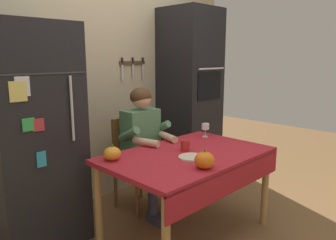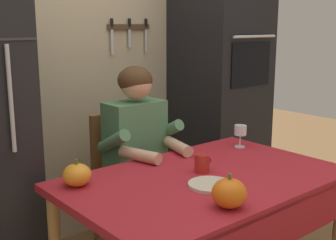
{
  "view_description": "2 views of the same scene",
  "coord_description": "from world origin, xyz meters",
  "px_view_note": "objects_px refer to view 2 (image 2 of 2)",
  "views": [
    {
      "loc": [
        -1.97,
        -1.63,
        1.54
      ],
      "look_at": [
        -0.08,
        0.25,
        1.01
      ],
      "focal_mm": 34.69,
      "sensor_mm": 36.0,
      "label": 1
    },
    {
      "loc": [
        -1.5,
        -1.39,
        1.49
      ],
      "look_at": [
        -0.11,
        0.26,
        1.02
      ],
      "focal_mm": 47.34,
      "sensor_mm": 36.0,
      "label": 2
    }
  ],
  "objects_px": {
    "pumpkin_medium": "(229,193)",
    "serving_tray": "(211,185)",
    "wine_glass": "(240,131)",
    "wall_oven": "(220,81)",
    "chair_behind_person": "(125,178)",
    "pumpkin_large": "(77,175)",
    "dining_table": "(208,193)",
    "seated_person": "(142,151)",
    "coffee_mug": "(202,163)"
  },
  "relations": [
    {
      "from": "chair_behind_person",
      "to": "serving_tray",
      "type": "distance_m",
      "value": 0.93
    },
    {
      "from": "chair_behind_person",
      "to": "wall_oven",
      "type": "bearing_deg",
      "value": 7.34
    },
    {
      "from": "chair_behind_person",
      "to": "pumpkin_large",
      "type": "bearing_deg",
      "value": -141.24
    },
    {
      "from": "wall_oven",
      "to": "pumpkin_large",
      "type": "xyz_separation_m",
      "value": [
        -1.6,
        -0.61,
        -0.26
      ]
    },
    {
      "from": "coffee_mug",
      "to": "pumpkin_medium",
      "type": "distance_m",
      "value": 0.46
    },
    {
      "from": "wine_glass",
      "to": "pumpkin_medium",
      "type": "height_order",
      "value": "pumpkin_medium"
    },
    {
      "from": "seated_person",
      "to": "pumpkin_large",
      "type": "distance_m",
      "value": 0.66
    },
    {
      "from": "coffee_mug",
      "to": "wine_glass",
      "type": "relative_size",
      "value": 0.75
    },
    {
      "from": "wall_oven",
      "to": "dining_table",
      "type": "relative_size",
      "value": 1.5
    },
    {
      "from": "wine_glass",
      "to": "coffee_mug",
      "type": "bearing_deg",
      "value": -159.78
    },
    {
      "from": "dining_table",
      "to": "pumpkin_medium",
      "type": "relative_size",
      "value": 9.5
    },
    {
      "from": "chair_behind_person",
      "to": "seated_person",
      "type": "bearing_deg",
      "value": -90.0
    },
    {
      "from": "wine_glass",
      "to": "chair_behind_person",
      "type": "bearing_deg",
      "value": 134.21
    },
    {
      "from": "chair_behind_person",
      "to": "pumpkin_medium",
      "type": "relative_size",
      "value": 6.31
    },
    {
      "from": "wall_oven",
      "to": "pumpkin_medium",
      "type": "relative_size",
      "value": 14.25
    },
    {
      "from": "pumpkin_medium",
      "to": "pumpkin_large",
      "type": "bearing_deg",
      "value": 119.74
    },
    {
      "from": "coffee_mug",
      "to": "pumpkin_large",
      "type": "xyz_separation_m",
      "value": [
        -0.59,
        0.24,
        0.01
      ]
    },
    {
      "from": "seated_person",
      "to": "pumpkin_large",
      "type": "relative_size",
      "value": 9.2
    },
    {
      "from": "pumpkin_medium",
      "to": "serving_tray",
      "type": "xyz_separation_m",
      "value": [
        0.11,
        0.22,
        -0.05
      ]
    },
    {
      "from": "seated_person",
      "to": "coffee_mug",
      "type": "bearing_deg",
      "value": -90.47
    },
    {
      "from": "wine_glass",
      "to": "serving_tray",
      "type": "height_order",
      "value": "wine_glass"
    },
    {
      "from": "seated_person",
      "to": "wall_oven",
      "type": "bearing_deg",
      "value": 17.51
    },
    {
      "from": "chair_behind_person",
      "to": "coffee_mug",
      "type": "bearing_deg",
      "value": -90.34
    },
    {
      "from": "chair_behind_person",
      "to": "wine_glass",
      "type": "relative_size",
      "value": 6.7
    },
    {
      "from": "chair_behind_person",
      "to": "seated_person",
      "type": "distance_m",
      "value": 0.29
    },
    {
      "from": "coffee_mug",
      "to": "serving_tray",
      "type": "bearing_deg",
      "value": -123.25
    },
    {
      "from": "wall_oven",
      "to": "seated_person",
      "type": "height_order",
      "value": "wall_oven"
    },
    {
      "from": "chair_behind_person",
      "to": "pumpkin_large",
      "type": "distance_m",
      "value": 0.81
    },
    {
      "from": "wall_oven",
      "to": "dining_table",
      "type": "xyz_separation_m",
      "value": [
        -1.05,
        -0.92,
        -0.39
      ]
    },
    {
      "from": "pumpkin_medium",
      "to": "wall_oven",
      "type": "bearing_deg",
      "value": 44.81
    },
    {
      "from": "wall_oven",
      "to": "serving_tray",
      "type": "height_order",
      "value": "wall_oven"
    },
    {
      "from": "dining_table",
      "to": "pumpkin_medium",
      "type": "xyz_separation_m",
      "value": [
        -0.19,
        -0.31,
        0.15
      ]
    },
    {
      "from": "wine_glass",
      "to": "wall_oven",
      "type": "bearing_deg",
      "value": 52.45
    },
    {
      "from": "seated_person",
      "to": "wine_glass",
      "type": "relative_size",
      "value": 8.97
    },
    {
      "from": "wine_glass",
      "to": "pumpkin_large",
      "type": "relative_size",
      "value": 1.03
    },
    {
      "from": "wall_oven",
      "to": "coffee_mug",
      "type": "height_order",
      "value": "wall_oven"
    },
    {
      "from": "chair_behind_person",
      "to": "wine_glass",
      "type": "height_order",
      "value": "chair_behind_person"
    },
    {
      "from": "coffee_mug",
      "to": "wine_glass",
      "type": "distance_m",
      "value": 0.55
    },
    {
      "from": "seated_person",
      "to": "wine_glass",
      "type": "bearing_deg",
      "value": -33.29
    },
    {
      "from": "wall_oven",
      "to": "serving_tray",
      "type": "relative_size",
      "value": 9.87
    },
    {
      "from": "coffee_mug",
      "to": "serving_tray",
      "type": "height_order",
      "value": "coffee_mug"
    },
    {
      "from": "coffee_mug",
      "to": "wine_glass",
      "type": "bearing_deg",
      "value": 20.22
    },
    {
      "from": "dining_table",
      "to": "wall_oven",
      "type": "bearing_deg",
      "value": 41.31
    },
    {
      "from": "seated_person",
      "to": "pumpkin_large",
      "type": "xyz_separation_m",
      "value": [
        -0.59,
        -0.29,
        0.06
      ]
    },
    {
      "from": "pumpkin_medium",
      "to": "serving_tray",
      "type": "bearing_deg",
      "value": 62.41
    },
    {
      "from": "seated_person",
      "to": "pumpkin_large",
      "type": "bearing_deg",
      "value": -154.15
    },
    {
      "from": "seated_person",
      "to": "coffee_mug",
      "type": "height_order",
      "value": "seated_person"
    },
    {
      "from": "dining_table",
      "to": "wine_glass",
      "type": "distance_m",
      "value": 0.64
    },
    {
      "from": "serving_tray",
      "to": "coffee_mug",
      "type": "bearing_deg",
      "value": 56.75
    },
    {
      "from": "chair_behind_person",
      "to": "pumpkin_large",
      "type": "height_order",
      "value": "chair_behind_person"
    }
  ]
}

